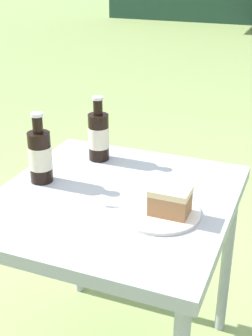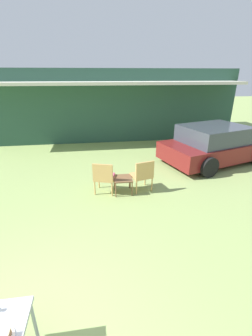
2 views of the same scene
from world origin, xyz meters
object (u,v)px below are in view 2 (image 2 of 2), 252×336
Objects in this scene: parked_car at (215,145)px; garden_side_table at (123,180)px; wicker_chair_plain at (143,174)px; cake_on_plate at (3,336)px; wicker_chair_cushioned at (104,176)px.

parked_car is 8.54× the size of garden_side_table.
garden_side_table is (-0.54, -0.03, -0.12)m from wicker_chair_plain.
cake_on_plate reaches higher than garden_side_table.
wicker_chair_cushioned is 3.82× the size of cake_on_plate.
wicker_chair_plain reaches higher than garden_side_table.
wicker_chair_cushioned is 0.50m from garden_side_table.
wicker_chair_plain is at bearing 2.82° from garden_side_table.
parked_car reaches higher than cake_on_plate.
garden_side_table is 4.22m from cake_on_plate.
parked_car is 4.46m from wicker_chair_cushioned.
garden_side_table is (-3.59, -1.87, -0.26)m from parked_car.
parked_car is 18.58× the size of cake_on_plate.
garden_side_table is 2.18× the size of cake_on_plate.
garden_side_table is at bearing -12.03° from wicker_chair_plain.
parked_car is at bearing 47.84° from cake_on_plate.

